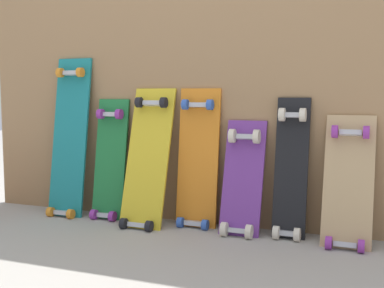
{
  "coord_description": "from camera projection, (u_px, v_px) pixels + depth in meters",
  "views": [
    {
      "loc": [
        0.91,
        -2.41,
        0.7
      ],
      "look_at": [
        0.0,
        -0.07,
        0.45
      ],
      "focal_mm": 45.48,
      "sensor_mm": 36.0,
      "label": 1
    }
  ],
  "objects": [
    {
      "name": "skateboard_natural",
      "position": [
        348.0,
        188.0,
        2.26
      ],
      "size": [
        0.23,
        0.26,
        0.67
      ],
      "color": "tan",
      "rests_on": "ground"
    },
    {
      "name": "skateboard_orange",
      "position": [
        197.0,
        164.0,
        2.58
      ],
      "size": [
        0.23,
        0.16,
        0.8
      ],
      "color": "orange",
      "rests_on": "ground"
    },
    {
      "name": "skateboard_yellow",
      "position": [
        147.0,
        163.0,
        2.61
      ],
      "size": [
        0.24,
        0.29,
        0.81
      ],
      "color": "gold",
      "rests_on": "ground"
    },
    {
      "name": "skateboard_teal",
      "position": [
        69.0,
        143.0,
        2.83
      ],
      "size": [
        0.22,
        0.22,
        0.98
      ],
      "color": "#197A7F",
      "rests_on": "ground"
    },
    {
      "name": "skateboard_green",
      "position": [
        110.0,
        165.0,
        2.76
      ],
      "size": [
        0.19,
        0.18,
        0.74
      ],
      "color": "#1E7238",
      "rests_on": "ground"
    },
    {
      "name": "skateboard_black",
      "position": [
        291.0,
        174.0,
        2.39
      ],
      "size": [
        0.16,
        0.19,
        0.75
      ],
      "color": "black",
      "rests_on": "ground"
    },
    {
      "name": "skateboard_purple",
      "position": [
        242.0,
        183.0,
        2.45
      ],
      "size": [
        0.21,
        0.24,
        0.63
      ],
      "color": "#6B338C",
      "rests_on": "ground"
    },
    {
      "name": "plywood_wall_panel",
      "position": [
        201.0,
        51.0,
        2.6
      ],
      "size": [
        2.71,
        0.04,
        1.87
      ],
      "primitive_type": "cube",
      "color": "#99724C",
      "rests_on": "ground"
    },
    {
      "name": "ground_plane",
      "position": [
        197.0,
        225.0,
        2.63
      ],
      "size": [
        12.0,
        12.0,
        0.0
      ],
      "primitive_type": "plane",
      "color": "#9E9991"
    }
  ]
}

